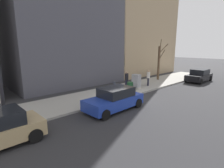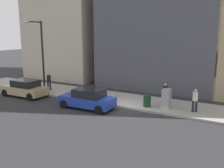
# 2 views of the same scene
# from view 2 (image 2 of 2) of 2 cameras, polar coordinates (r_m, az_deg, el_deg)

# --- Properties ---
(ground_plane) EXTENTS (120.00, 120.00, 0.00)m
(ground_plane) POSITION_cam_2_polar(r_m,az_deg,el_deg) (19.14, 1.90, -5.51)
(ground_plane) COLOR #2B2B2D
(sidewalk) EXTENTS (4.00, 36.00, 0.15)m
(sidewalk) POSITION_cam_2_polar(r_m,az_deg,el_deg) (20.84, 4.44, -3.87)
(sidewalk) COLOR #9E9B93
(sidewalk) RESTS_ON ground
(parked_car_blue) EXTENTS (2.02, 4.24, 1.52)m
(parked_car_blue) POSITION_cam_2_polar(r_m,az_deg,el_deg) (19.00, -5.60, -3.38)
(parked_car_blue) COLOR #1E389E
(parked_car_blue) RESTS_ON ground
(parked_car_tan) EXTENTS (1.98, 4.23, 1.52)m
(parked_car_tan) POSITION_cam_2_polar(r_m,az_deg,el_deg) (23.72, -19.32, -0.93)
(parked_car_tan) COLOR tan
(parked_car_tan) RESTS_ON ground
(parking_meter) EXTENTS (0.14, 0.10, 1.35)m
(parking_meter) POSITION_cam_2_polar(r_m,az_deg,el_deg) (19.53, 0.95, -2.17)
(parking_meter) COLOR slate
(parking_meter) RESTS_ON sidewalk
(utility_box) EXTENTS (0.83, 0.61, 1.43)m
(utility_box) POSITION_cam_2_polar(r_m,az_deg,el_deg) (18.93, 12.31, -3.31)
(utility_box) COLOR #A8A399
(utility_box) RESTS_ON sidewalk
(streetlamp) EXTENTS (1.97, 0.32, 6.50)m
(streetlamp) POSITION_cam_2_polar(r_m,az_deg,el_deg) (23.52, -16.07, 7.26)
(streetlamp) COLOR black
(streetlamp) RESTS_ON sidewalk
(trash_bin) EXTENTS (0.56, 0.56, 0.90)m
(trash_bin) POSITION_cam_2_polar(r_m,az_deg,el_deg) (19.05, 8.02, -3.83)
(trash_bin) COLOR #14381E
(trash_bin) RESTS_ON sidewalk
(pedestrian_near_meter) EXTENTS (0.36, 0.37, 1.66)m
(pedestrian_near_meter) POSITION_cam_2_polar(r_m,az_deg,el_deg) (18.46, 18.46, -3.27)
(pedestrian_near_meter) COLOR #1E1E2D
(pedestrian_near_meter) RESTS_ON sidewalk
(pedestrian_midblock) EXTENTS (0.36, 0.40, 1.66)m
(pedestrian_midblock) POSITION_cam_2_polar(r_m,az_deg,el_deg) (19.84, 12.05, -1.89)
(pedestrian_midblock) COLOR #1E1E2D
(pedestrian_midblock) RESTS_ON sidewalk
(pedestrian_far_corner) EXTENTS (0.39, 0.36, 1.66)m
(pedestrian_far_corner) POSITION_cam_2_polar(r_m,az_deg,el_deg) (24.92, -14.22, 0.79)
(pedestrian_far_corner) COLOR #1E1E2D
(pedestrian_far_corner) RESTS_ON sidewalk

